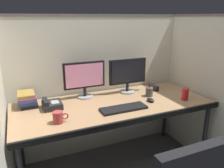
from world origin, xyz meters
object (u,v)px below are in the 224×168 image
at_px(monitor_left, 84,77).
at_px(coffee_mug, 58,117).
at_px(pen_cup, 149,92).
at_px(computer_mouse, 151,100).
at_px(book_stack, 27,99).
at_px(monitor_right, 128,73).
at_px(soda_can, 185,94).
at_px(keyboard_main, 124,108).
at_px(desk_phone, 52,105).
at_px(desk, 115,108).
at_px(red_stapler, 154,87).

bearing_deg(monitor_left, coffee_mug, -127.13).
bearing_deg(coffee_mug, pen_cup, 13.65).
bearing_deg(computer_mouse, book_stack, 162.05).
relative_size(monitor_left, coffee_mug, 3.41).
xyz_separation_m(monitor_right, pen_cup, (0.15, -0.21, -0.17)).
relative_size(soda_can, pen_cup, 0.76).
bearing_deg(keyboard_main, desk_phone, 153.65).
relative_size(monitor_right, book_stack, 1.91).
xyz_separation_m(monitor_left, keyboard_main, (0.23, -0.45, -0.20)).
bearing_deg(computer_mouse, monitor_right, 103.03).
bearing_deg(desk_phone, keyboard_main, -26.35).
height_order(desk_phone, pen_cup, pen_cup).
height_order(keyboard_main, pen_cup, pen_cup).
bearing_deg(computer_mouse, monitor_left, 145.74).
xyz_separation_m(monitor_left, pen_cup, (0.63, -0.24, -0.17)).
xyz_separation_m(monitor_left, book_stack, (-0.57, -0.02, -0.15)).
relative_size(computer_mouse, book_stack, 0.43).
height_order(monitor_left, computer_mouse, monitor_left).
distance_m(monitor_right, desk_phone, 0.87).
distance_m(soda_can, book_stack, 1.54).
height_order(monitor_left, soda_can, monitor_left).
relative_size(monitor_left, computer_mouse, 4.48).
height_order(keyboard_main, computer_mouse, computer_mouse).
height_order(soda_can, book_stack, book_stack).
distance_m(coffee_mug, desk_phone, 0.33).
bearing_deg(soda_can, book_stack, 162.45).
bearing_deg(soda_can, monitor_left, 151.94).
bearing_deg(desk, computer_mouse, -15.44).
relative_size(monitor_left, monitor_right, 1.00).
xyz_separation_m(keyboard_main, coffee_mug, (-0.59, -0.03, 0.04)).
height_order(monitor_right, keyboard_main, monitor_right).
height_order(monitor_right, book_stack, monitor_right).
bearing_deg(red_stapler, desk_phone, -176.08).
relative_size(pen_cup, book_stack, 0.71).
height_order(coffee_mug, red_stapler, coffee_mug).
xyz_separation_m(computer_mouse, coffee_mug, (-0.92, -0.10, 0.03)).
bearing_deg(computer_mouse, red_stapler, 51.95).
relative_size(desk, book_stack, 8.43).
height_order(monitor_right, coffee_mug, monitor_right).
relative_size(desk_phone, pen_cup, 1.19).
distance_m(monitor_left, pen_cup, 0.70).
distance_m(monitor_right, computer_mouse, 0.41).
xyz_separation_m(keyboard_main, desk_phone, (-0.59, 0.29, 0.02)).
distance_m(monitor_right, coffee_mug, 0.97).
bearing_deg(coffee_mug, computer_mouse, 6.26).
bearing_deg(monitor_left, computer_mouse, -34.26).
bearing_deg(red_stapler, computer_mouse, -128.05).
xyz_separation_m(desk, soda_can, (0.69, -0.20, 0.11)).
relative_size(coffee_mug, book_stack, 0.56).
bearing_deg(desk, monitor_left, 126.51).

